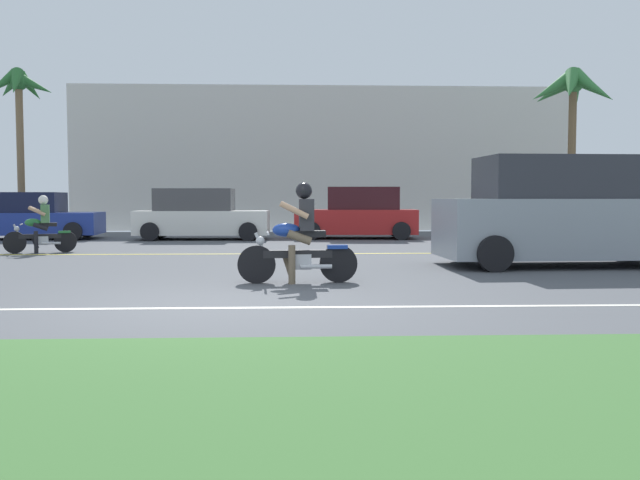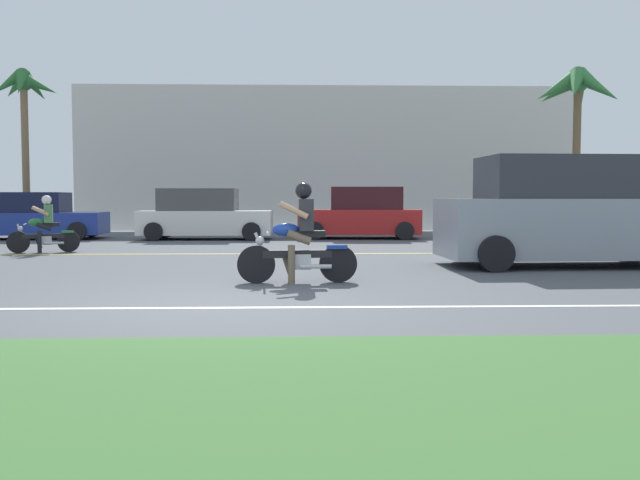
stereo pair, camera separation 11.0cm
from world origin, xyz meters
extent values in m
cube|color=#4C4F54|center=(0.00, 3.00, -0.02)|extent=(56.00, 30.00, 0.04)
cube|color=#3D6B33|center=(0.00, -4.10, 0.03)|extent=(56.00, 3.80, 0.06)
cube|color=silver|center=(0.00, -0.21, 0.00)|extent=(50.40, 0.12, 0.01)
cube|color=yellow|center=(0.00, 7.58, 0.00)|extent=(50.40, 0.12, 0.01)
cylinder|color=black|center=(0.46, 2.12, 0.29)|extent=(0.58, 0.12, 0.57)
cylinder|color=black|center=(1.70, 2.18, 0.29)|extent=(0.58, 0.12, 0.57)
cylinder|color=#B7BAC1|center=(0.55, 2.12, 0.52)|extent=(0.26, 0.06, 0.50)
cube|color=black|center=(1.08, 2.15, 0.44)|extent=(1.05, 0.15, 0.11)
cube|color=#B7BAC1|center=(1.13, 2.15, 0.33)|extent=(0.32, 0.21, 0.23)
ellipsoid|color=navy|center=(0.91, 2.14, 0.80)|extent=(0.42, 0.23, 0.21)
cube|color=black|center=(1.27, 2.16, 0.75)|extent=(0.47, 0.23, 0.10)
cube|color=navy|center=(1.68, 2.18, 0.55)|extent=(0.31, 0.17, 0.06)
cylinder|color=#B7BAC1|center=(0.63, 2.13, 0.76)|extent=(0.07, 0.59, 0.03)
sphere|color=#B7BAC1|center=(0.51, 2.12, 0.65)|extent=(0.13, 0.13, 0.13)
cylinder|color=#B7BAC1|center=(1.35, 2.05, 0.26)|extent=(0.48, 0.09, 0.07)
cube|color=#2D2D33|center=(1.21, 2.16, 1.03)|extent=(0.23, 0.32, 0.48)
sphere|color=black|center=(1.17, 2.16, 1.40)|extent=(0.25, 0.25, 0.25)
cylinder|color=brown|center=(1.09, 2.25, 0.70)|extent=(0.39, 0.14, 0.24)
cylinder|color=brown|center=(1.10, 2.06, 0.70)|extent=(0.39, 0.14, 0.24)
cylinder|color=brown|center=(0.99, 2.01, 0.29)|extent=(0.11, 0.11, 0.58)
cylinder|color=brown|center=(0.94, 2.26, 0.26)|extent=(0.20, 0.12, 0.32)
cylinder|color=tan|center=(1.01, 2.34, 1.11)|extent=(0.44, 0.11, 0.27)
cylinder|color=tan|center=(1.03, 1.96, 1.11)|extent=(0.44, 0.11, 0.27)
cube|color=#8C939E|center=(6.21, 4.56, 0.72)|extent=(4.85, 2.04, 1.10)
cube|color=#2D2F36|center=(6.31, 4.56, 1.67)|extent=(3.50, 1.73, 0.79)
cylinder|color=black|center=(7.90, 5.55, 0.32)|extent=(0.65, 0.24, 0.64)
cylinder|color=black|center=(4.46, 5.43, 0.32)|extent=(0.65, 0.24, 0.64)
cylinder|color=black|center=(4.52, 3.57, 0.32)|extent=(0.65, 0.24, 0.64)
cube|color=navy|center=(-7.19, 13.59, 0.49)|extent=(4.42, 2.01, 0.68)
cube|color=black|center=(-7.45, 13.58, 1.15)|extent=(2.59, 1.66, 0.63)
cylinder|color=black|center=(-5.59, 12.79, 0.28)|extent=(0.57, 0.21, 0.56)
cylinder|color=black|center=(-5.68, 14.57, 0.28)|extent=(0.57, 0.21, 0.56)
cube|color=white|center=(-1.74, 13.24, 0.52)|extent=(4.09, 1.70, 0.74)
cube|color=#444346|center=(-1.99, 13.24, 1.24)|extent=(2.38, 1.44, 0.68)
cylinder|color=black|center=(-3.22, 12.45, 0.28)|extent=(0.56, 0.19, 0.56)
cylinder|color=black|center=(-0.30, 12.40, 0.28)|extent=(0.56, 0.19, 0.56)
cylinder|color=black|center=(-3.19, 14.08, 0.28)|extent=(0.56, 0.19, 0.56)
cylinder|color=black|center=(-0.27, 14.02, 0.28)|extent=(0.56, 0.19, 0.56)
cube|color=#AD1E1E|center=(3.03, 13.56, 0.54)|extent=(3.91, 1.95, 0.77)
cube|color=#351116|center=(3.26, 13.54, 1.28)|extent=(2.29, 1.62, 0.71)
cylinder|color=black|center=(4.45, 14.35, 0.28)|extent=(0.57, 0.21, 0.56)
cylinder|color=black|center=(1.71, 14.50, 0.28)|extent=(0.57, 0.21, 0.56)
cylinder|color=black|center=(4.36, 12.61, 0.28)|extent=(0.57, 0.21, 0.56)
cylinder|color=black|center=(1.61, 12.76, 0.28)|extent=(0.57, 0.21, 0.56)
cube|color=silver|center=(8.59, 13.71, 0.49)|extent=(4.09, 1.87, 0.67)
cube|color=#414147|center=(8.35, 13.70, 1.13)|extent=(2.39, 1.56, 0.62)
cylinder|color=black|center=(7.18, 12.80, 0.28)|extent=(0.57, 0.20, 0.56)
cylinder|color=black|center=(10.07, 12.93, 0.28)|extent=(0.57, 0.20, 0.56)
cylinder|color=black|center=(7.11, 14.49, 0.28)|extent=(0.57, 0.20, 0.56)
cylinder|color=black|center=(9.99, 14.62, 0.28)|extent=(0.57, 0.20, 0.56)
cylinder|color=brown|center=(-8.04, 15.27, 2.58)|extent=(0.24, 0.24, 5.16)
sphere|color=#28662D|center=(-8.04, 15.27, 5.16)|extent=(0.61, 0.61, 0.61)
cone|color=#28662D|center=(-7.53, 15.36, 5.03)|extent=(1.28, 0.62, 0.83)
cone|color=#28662D|center=(-7.84, 15.75, 5.03)|extent=(0.83, 1.24, 1.01)
cone|color=#28662D|center=(-8.44, 15.59, 5.03)|extent=(1.20, 1.08, 0.92)
cone|color=#28662D|center=(-8.48, 15.01, 5.03)|extent=(1.21, 0.94, 1.04)
cone|color=#28662D|center=(-7.94, 14.76, 5.03)|extent=(0.62, 1.18, 1.09)
cylinder|color=brown|center=(10.62, 15.08, 2.60)|extent=(0.27, 0.27, 5.20)
sphere|color=#337538|center=(10.62, 15.08, 5.20)|extent=(0.69, 0.69, 0.69)
cone|color=#337538|center=(11.32, 15.05, 5.02)|extent=(1.66, 0.64, 1.29)
cone|color=#337538|center=(10.95, 15.71, 5.02)|extent=(1.21, 1.62, 1.48)
cone|color=#337538|center=(10.20, 15.64, 5.02)|extent=(1.45, 1.67, 1.16)
cone|color=#337538|center=(9.92, 15.10, 5.02)|extent=(1.65, 0.61, 1.27)
cone|color=#337538|center=(10.29, 14.46, 5.02)|extent=(1.25, 1.68, 1.36)
cone|color=#337538|center=(10.94, 14.45, 5.02)|extent=(1.23, 1.70, 1.33)
cylinder|color=black|center=(-5.42, 7.96, 0.26)|extent=(0.51, 0.22, 0.51)
cylinder|color=black|center=(-4.36, 8.27, 0.26)|extent=(0.51, 0.22, 0.51)
cylinder|color=#B7BAC1|center=(-5.34, 7.98, 0.47)|extent=(0.23, 0.11, 0.44)
cube|color=black|center=(-4.89, 8.11, 0.39)|extent=(0.91, 0.34, 0.10)
cube|color=#B7BAC1|center=(-4.85, 8.13, 0.29)|extent=(0.31, 0.24, 0.20)
ellipsoid|color=#236B33|center=(-5.04, 8.07, 0.71)|extent=(0.37, 0.20, 0.19)
cube|color=black|center=(-4.73, 8.16, 0.66)|extent=(0.44, 0.29, 0.08)
cube|color=#236B33|center=(-4.38, 8.27, 0.48)|extent=(0.30, 0.21, 0.05)
cylinder|color=#B7BAC1|center=(-5.28, 8.00, 0.68)|extent=(0.18, 0.51, 0.03)
sphere|color=#B7BAC1|center=(-5.37, 7.97, 0.57)|extent=(0.12, 0.12, 0.12)
cylinder|color=#B7BAC1|center=(-4.64, 8.08, 0.23)|extent=(0.42, 0.18, 0.06)
cube|color=#4C7F4C|center=(-4.78, 8.15, 0.92)|extent=(0.26, 0.31, 0.43)
sphere|color=silver|center=(-4.81, 8.14, 1.24)|extent=(0.22, 0.22, 0.22)
cylinder|color=black|center=(-4.90, 8.20, 0.62)|extent=(0.36, 0.20, 0.21)
cylinder|color=black|center=(-4.85, 8.04, 0.62)|extent=(0.36, 0.20, 0.21)
cylinder|color=black|center=(-4.94, 7.98, 0.26)|extent=(0.12, 0.12, 0.52)
cylinder|color=black|center=(-5.04, 8.18, 0.23)|extent=(0.19, 0.14, 0.29)
cylinder|color=tan|center=(-4.99, 8.26, 0.98)|extent=(0.39, 0.18, 0.24)
cylinder|color=tan|center=(-4.89, 7.94, 0.98)|extent=(0.39, 0.18, 0.24)
cube|color=beige|center=(2.34, 21.00, 2.85)|extent=(20.00, 4.00, 5.70)
camera|label=1|loc=(0.97, -8.23, 1.29)|focal=38.63mm
camera|label=2|loc=(1.08, -8.24, 1.29)|focal=38.63mm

